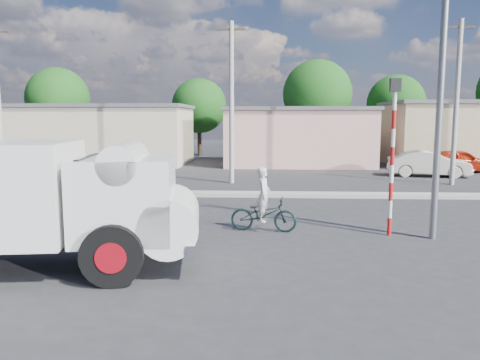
{
  "coord_description": "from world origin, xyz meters",
  "views": [
    {
      "loc": [
        -0.33,
        -11.6,
        3.29
      ],
      "look_at": [
        -1.12,
        3.39,
        1.3
      ],
      "focal_mm": 35.0,
      "sensor_mm": 36.0,
      "label": 1
    }
  ],
  "objects_px": {
    "car_cream": "(429,164)",
    "traffic_pole": "(393,144)",
    "streetlight": "(436,54)",
    "car_red": "(459,161)",
    "bicycle": "(264,214)",
    "cyclist": "(264,205)",
    "truck": "(38,200)"
  },
  "relations": [
    {
      "from": "bicycle",
      "to": "traffic_pole",
      "type": "distance_m",
      "value": 4.13
    },
    {
      "from": "traffic_pole",
      "to": "streetlight",
      "type": "height_order",
      "value": "streetlight"
    },
    {
      "from": "truck",
      "to": "car_cream",
      "type": "bearing_deg",
      "value": 42.69
    },
    {
      "from": "truck",
      "to": "streetlight",
      "type": "xyz_separation_m",
      "value": [
        9.33,
        3.13,
        3.41
      ]
    },
    {
      "from": "bicycle",
      "to": "cyclist",
      "type": "height_order",
      "value": "cyclist"
    },
    {
      "from": "streetlight",
      "to": "traffic_pole",
      "type": "bearing_deg",
      "value": 162.27
    },
    {
      "from": "truck",
      "to": "traffic_pole",
      "type": "bearing_deg",
      "value": 14.36
    },
    {
      "from": "bicycle",
      "to": "streetlight",
      "type": "bearing_deg",
      "value": -89.84
    },
    {
      "from": "truck",
      "to": "car_red",
      "type": "bearing_deg",
      "value": 41.4
    },
    {
      "from": "truck",
      "to": "traffic_pole",
      "type": "xyz_separation_m",
      "value": [
        8.39,
        3.43,
        1.05
      ]
    },
    {
      "from": "cyclist",
      "to": "bicycle",
      "type": "bearing_deg",
      "value": 0.0
    },
    {
      "from": "cyclist",
      "to": "traffic_pole",
      "type": "relative_size",
      "value": 0.37
    },
    {
      "from": "traffic_pole",
      "to": "car_red",
      "type": "bearing_deg",
      "value": 62.48
    },
    {
      "from": "car_cream",
      "to": "car_red",
      "type": "relative_size",
      "value": 1.06
    },
    {
      "from": "truck",
      "to": "traffic_pole",
      "type": "height_order",
      "value": "traffic_pole"
    },
    {
      "from": "bicycle",
      "to": "car_cream",
      "type": "relative_size",
      "value": 0.44
    },
    {
      "from": "streetlight",
      "to": "car_red",
      "type": "bearing_deg",
      "value": 65.59
    },
    {
      "from": "cyclist",
      "to": "traffic_pole",
      "type": "distance_m",
      "value": 3.99
    },
    {
      "from": "car_cream",
      "to": "traffic_pole",
      "type": "relative_size",
      "value": 1.01
    },
    {
      "from": "car_red",
      "to": "cyclist",
      "type": "bearing_deg",
      "value": 134.96
    },
    {
      "from": "cyclist",
      "to": "traffic_pole",
      "type": "bearing_deg",
      "value": -87.07
    },
    {
      "from": "cyclist",
      "to": "streetlight",
      "type": "relative_size",
      "value": 0.18
    },
    {
      "from": "cyclist",
      "to": "streetlight",
      "type": "height_order",
      "value": "streetlight"
    },
    {
      "from": "truck",
      "to": "bicycle",
      "type": "relative_size",
      "value": 3.64
    },
    {
      "from": "car_cream",
      "to": "cyclist",
      "type": "bearing_deg",
      "value": 154.77
    },
    {
      "from": "truck",
      "to": "car_cream",
      "type": "xyz_separation_m",
      "value": [
        14.15,
        17.2,
        -0.82
      ]
    },
    {
      "from": "car_cream",
      "to": "traffic_pole",
      "type": "height_order",
      "value": "traffic_pole"
    },
    {
      "from": "car_red",
      "to": "traffic_pole",
      "type": "bearing_deg",
      "value": 144.57
    },
    {
      "from": "truck",
      "to": "cyclist",
      "type": "height_order",
      "value": "truck"
    },
    {
      "from": "car_red",
      "to": "streetlight",
      "type": "distance_m",
      "value": 18.39
    },
    {
      "from": "truck",
      "to": "streetlight",
      "type": "bearing_deg",
      "value": 10.67
    },
    {
      "from": "cyclist",
      "to": "car_red",
      "type": "distance_m",
      "value": 19.68
    }
  ]
}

